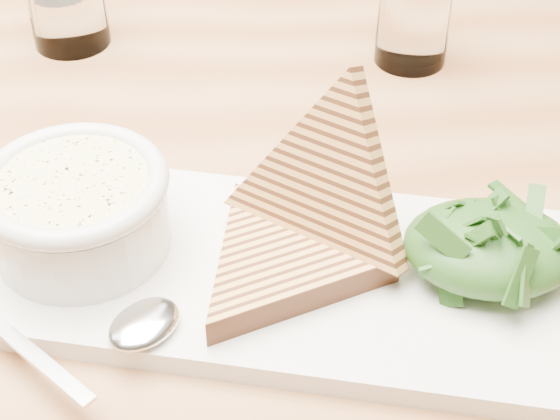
# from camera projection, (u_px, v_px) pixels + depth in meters

# --- Properties ---
(table_top) EXTENTS (1.19, 0.87, 0.04)m
(table_top) POSITION_uv_depth(u_px,v_px,m) (126.00, 234.00, 0.67)
(table_top) COLOR #AE7749
(table_top) RESTS_ON ground
(platter) EXTENTS (0.42, 0.22, 0.02)m
(platter) POSITION_uv_depth(u_px,v_px,m) (278.00, 274.00, 0.60)
(platter) COLOR white
(platter) RESTS_ON table_top
(soup_bowl) EXTENTS (0.12, 0.12, 0.05)m
(soup_bowl) POSITION_uv_depth(u_px,v_px,m) (80.00, 218.00, 0.59)
(soup_bowl) COLOR white
(soup_bowl) RESTS_ON platter
(soup) EXTENTS (0.10, 0.10, 0.01)m
(soup) POSITION_uv_depth(u_px,v_px,m) (73.00, 185.00, 0.57)
(soup) COLOR #FBEBA5
(soup) RESTS_ON soup_bowl
(bowl_rim) EXTENTS (0.13, 0.13, 0.01)m
(bowl_rim) POSITION_uv_depth(u_px,v_px,m) (72.00, 183.00, 0.57)
(bowl_rim) COLOR white
(bowl_rim) RESTS_ON soup_bowl
(sandwich_flat) EXTENTS (0.22, 0.22, 0.02)m
(sandwich_flat) POSITION_uv_depth(u_px,v_px,m) (281.00, 263.00, 0.58)
(sandwich_flat) COLOR #D9994E
(sandwich_flat) RESTS_ON platter
(sandwich_lean) EXTENTS (0.21, 0.20, 0.18)m
(sandwich_lean) POSITION_uv_depth(u_px,v_px,m) (327.00, 181.00, 0.58)
(sandwich_lean) COLOR #D9994E
(sandwich_lean) RESTS_ON sandwich_flat
(salad_base) EXTENTS (0.11, 0.09, 0.04)m
(salad_base) POSITION_uv_depth(u_px,v_px,m) (489.00, 247.00, 0.57)
(salad_base) COLOR black
(salad_base) RESTS_ON platter
(arugula_pile) EXTENTS (0.11, 0.10, 0.05)m
(arugula_pile) POSITION_uv_depth(u_px,v_px,m) (490.00, 242.00, 0.57)
(arugula_pile) COLOR #396D23
(arugula_pile) RESTS_ON platter
(spoon_bowl) EXTENTS (0.06, 0.06, 0.01)m
(spoon_bowl) POSITION_uv_depth(u_px,v_px,m) (144.00, 324.00, 0.54)
(spoon_bowl) COLOR silver
(spoon_bowl) RESTS_ON platter
(spoon_handle) EXTENTS (0.11, 0.08, 0.00)m
(spoon_handle) POSITION_uv_depth(u_px,v_px,m) (24.00, 347.00, 0.53)
(spoon_handle) COLOR silver
(spoon_handle) RESTS_ON platter
(glass_far) EXTENTS (0.07, 0.07, 0.11)m
(glass_far) POSITION_uv_depth(u_px,v_px,m) (415.00, 10.00, 0.80)
(glass_far) COLOR white
(glass_far) RESTS_ON table_top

